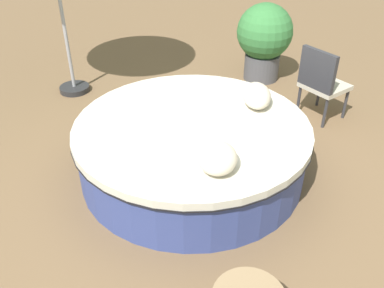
% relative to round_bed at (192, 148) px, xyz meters
% --- Properties ---
extents(ground_plane, '(16.00, 16.00, 0.00)m').
position_rel_round_bed_xyz_m(ground_plane, '(0.00, 0.00, -0.32)').
color(ground_plane, brown).
extents(round_bed, '(2.49, 2.49, 0.62)m').
position_rel_round_bed_xyz_m(round_bed, '(0.00, 0.00, 0.00)').
color(round_bed, '#38478C').
rests_on(round_bed, ground_plane).
extents(throw_pillow_0, '(0.46, 0.35, 0.21)m').
position_rel_round_bed_xyz_m(throw_pillow_0, '(0.73, 0.27, 0.41)').
color(throw_pillow_0, beige).
rests_on(throw_pillow_0, round_bed).
extents(throw_pillow_1, '(0.53, 0.31, 0.22)m').
position_rel_round_bed_xyz_m(throw_pillow_1, '(-0.48, 0.69, 0.41)').
color(throw_pillow_1, beige).
rests_on(throw_pillow_1, round_bed).
extents(patio_chair, '(0.72, 0.72, 0.98)m').
position_rel_round_bed_xyz_m(patio_chair, '(-1.30, 1.58, 0.24)').
color(patio_chair, '#333338').
rests_on(patio_chair, ground_plane).
extents(planter, '(0.85, 0.85, 1.18)m').
position_rel_round_bed_xyz_m(planter, '(-2.55, 0.95, 0.35)').
color(planter, '#4C4C51').
rests_on(planter, ground_plane).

